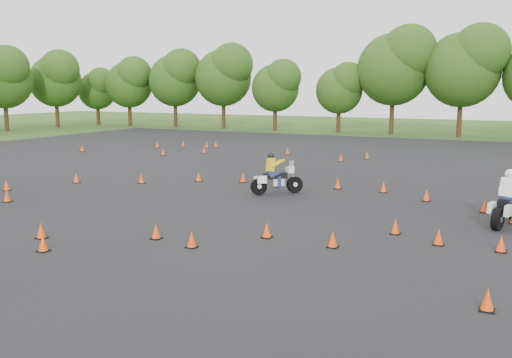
# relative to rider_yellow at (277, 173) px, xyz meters

# --- Properties ---
(ground) EXTENTS (140.00, 140.00, 0.00)m
(ground) POSITION_rel_rider_yellow_xyz_m (0.70, -7.49, -0.89)
(ground) COLOR #2D5119
(ground) RESTS_ON ground
(asphalt_pad) EXTENTS (62.00, 62.00, 0.00)m
(asphalt_pad) POSITION_rel_rider_yellow_xyz_m (0.70, -1.49, -0.88)
(asphalt_pad) COLOR black
(asphalt_pad) RESTS_ON ground
(treeline) EXTENTS (87.03, 32.45, 10.67)m
(treeline) POSITION_rel_rider_yellow_xyz_m (2.47, 27.61, 3.72)
(treeline) COLOR #294A15
(treeline) RESTS_ON ground
(traffic_cones) EXTENTS (36.87, 33.11, 0.45)m
(traffic_cones) POSITION_rel_rider_yellow_xyz_m (0.62, -1.97, -0.66)
(traffic_cones) COLOR #FF480A
(traffic_cones) RESTS_ON asphalt_pad
(rider_yellow) EXTENTS (2.14, 2.08, 1.76)m
(rider_yellow) POSITION_rel_rider_yellow_xyz_m (0.00, 0.00, 0.00)
(rider_yellow) COLOR gold
(rider_yellow) RESTS_ON ground
(rider_white) EXTENTS (1.36, 2.54, 1.87)m
(rider_white) POSITION_rel_rider_yellow_xyz_m (8.95, -1.79, 0.05)
(rider_white) COLOR white
(rider_white) RESTS_ON ground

